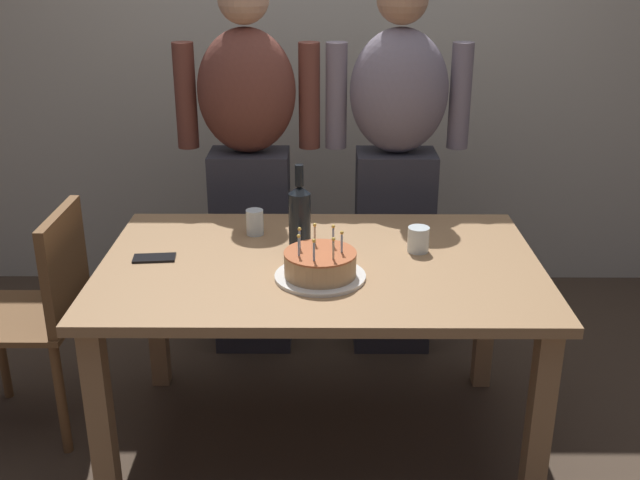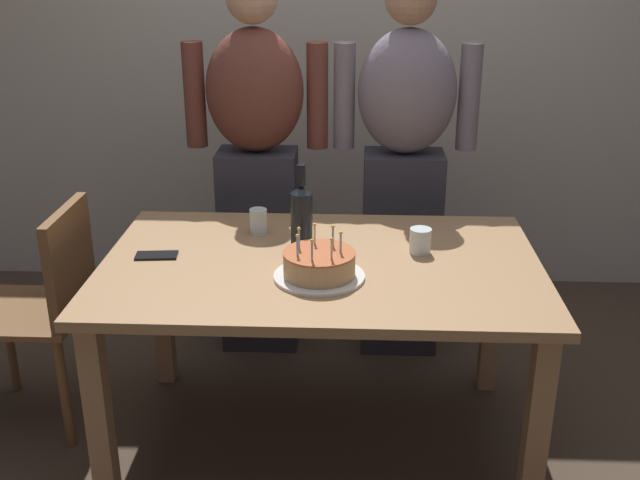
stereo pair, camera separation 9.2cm
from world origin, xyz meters
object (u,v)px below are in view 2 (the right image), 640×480
at_px(wine_bottle, 302,216).
at_px(cell_phone, 157,255).
at_px(water_glass_near, 258,221).
at_px(person_man_bearded, 257,162).
at_px(birthday_cake, 318,266).
at_px(water_glass_far, 420,241).
at_px(person_woman_cardigan, 404,164).
at_px(dining_chair, 49,299).

distance_m(wine_bottle, cell_phone, 0.52).
xyz_separation_m(water_glass_near, person_man_bearded, (-0.07, 0.51, 0.09)).
relative_size(birthday_cake, water_glass_far, 3.31).
bearing_deg(water_glass_near, cell_phone, -143.93).
bearing_deg(person_man_bearded, cell_phone, 70.70).
bearing_deg(person_man_bearded, person_woman_cardigan, -180.00).
height_order(birthday_cake, water_glass_far, birthday_cake).
bearing_deg(wine_bottle, cell_phone, -169.76).
relative_size(water_glass_near, cell_phone, 0.66).
distance_m(cell_phone, person_woman_cardigan, 1.17).
bearing_deg(person_woman_cardigan, water_glass_far, 91.80).
relative_size(water_glass_near, water_glass_far, 1.06).
relative_size(person_woman_cardigan, dining_chair, 1.90).
distance_m(birthday_cake, wine_bottle, 0.27).
bearing_deg(cell_phone, dining_chair, 161.70).
distance_m(birthday_cake, person_man_bearded, 0.96).
distance_m(birthday_cake, dining_chair, 1.09).
xyz_separation_m(birthday_cake, water_glass_near, (-0.24, 0.39, 0.00)).
bearing_deg(wine_bottle, dining_chair, 179.33).
bearing_deg(person_woman_cardigan, cell_phone, 39.89).
bearing_deg(cell_phone, water_glass_far, -0.91).
distance_m(cell_phone, dining_chair, 0.52).
xyz_separation_m(wine_bottle, dining_chair, (-0.95, 0.01, -0.35)).
distance_m(water_glass_far, person_man_bearded, 0.94).
height_order(water_glass_near, dining_chair, dining_chair).
xyz_separation_m(person_man_bearded, dining_chair, (-0.71, -0.65, -0.36)).
height_order(wine_bottle, dining_chair, wine_bottle).
bearing_deg(person_woman_cardigan, birthday_cake, 70.19).
height_order(water_glass_near, wine_bottle, wine_bottle).
relative_size(person_man_bearded, dining_chair, 1.90).
distance_m(person_man_bearded, dining_chair, 1.03).
relative_size(cell_phone, person_man_bearded, 0.09).
relative_size(wine_bottle, cell_phone, 2.16).
relative_size(water_glass_far, dining_chair, 0.10).
xyz_separation_m(water_glass_far, person_man_bearded, (-0.65, 0.67, 0.09)).
bearing_deg(birthday_cake, water_glass_far, 33.59).
bearing_deg(dining_chair, cell_phone, 77.31).
distance_m(birthday_cake, cell_phone, 0.59).
relative_size(water_glass_near, person_man_bearded, 0.06).
bearing_deg(water_glass_near, person_woman_cardigan, 41.92).
bearing_deg(cell_phone, person_man_bearded, 65.09).
bearing_deg(person_woman_cardigan, person_man_bearded, 0.00).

